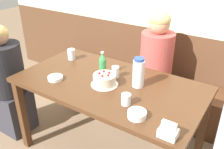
{
  "coord_description": "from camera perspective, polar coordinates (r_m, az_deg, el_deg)",
  "views": [
    {
      "loc": [
        1.0,
        -1.47,
        1.76
      ],
      "look_at": [
        -0.0,
        0.05,
        0.81
      ],
      "focal_mm": 40.0,
      "sensor_mm": 36.0,
      "label": 1
    }
  ],
  "objects": [
    {
      "name": "glass_tumbler_short",
      "position": [
        2.47,
        -9.26,
        4.6
      ],
      "size": [
        0.07,
        0.07,
        0.1
      ],
      "color": "silver",
      "rests_on": "dining_table"
    },
    {
      "name": "glass_water_tall",
      "position": [
        2.1,
        0.8,
        0.61
      ],
      "size": [
        0.06,
        0.06,
        0.1
      ],
      "color": "silver",
      "rests_on": "dining_table"
    },
    {
      "name": "bench_seat",
      "position": [
        2.95,
        8.46,
        -4.36
      ],
      "size": [
        2.65,
        0.38,
        0.43
      ],
      "color": "#56331E",
      "rests_on": "ground_plane"
    },
    {
      "name": "birthday_cake",
      "position": [
        1.99,
        -1.71,
        -1.21
      ],
      "size": [
        0.22,
        0.22,
        0.11
      ],
      "color": "white",
      "rests_on": "dining_table"
    },
    {
      "name": "person_pale_blue_shirt",
      "position": [
        2.66,
        -22.58,
        -1.92
      ],
      "size": [
        0.34,
        0.34,
        1.13
      ],
      "color": "#33333D",
      "rests_on": "ground_plane"
    },
    {
      "name": "person_teal_shirt",
      "position": [
        2.6,
        9.82,
        0.31
      ],
      "size": [
        0.33,
        0.34,
        1.22
      ],
      "rotation": [
        0.0,
        0.0,
        -1.57
      ],
      "color": "#33333D",
      "rests_on": "ground_plane"
    },
    {
      "name": "bowl_soup_white",
      "position": [
        1.65,
        5.72,
        -9.03
      ],
      "size": [
        0.13,
        0.13,
        0.04
      ],
      "color": "white",
      "rests_on": "dining_table"
    },
    {
      "name": "napkin_holder",
      "position": [
        1.52,
        12.73,
        -12.59
      ],
      "size": [
        0.11,
        0.08,
        0.11
      ],
      "color": "white",
      "rests_on": "dining_table"
    },
    {
      "name": "back_wall",
      "position": [
        2.76,
        12.05,
        16.34
      ],
      "size": [
        4.8,
        0.04,
        2.5
      ],
      "color": "brown",
      "rests_on": "ground_plane"
    },
    {
      "name": "soju_bottle",
      "position": [
        2.13,
        -2.17,
        2.49
      ],
      "size": [
        0.06,
        0.06,
        0.21
      ],
      "color": "#388E4C",
      "rests_on": "dining_table"
    },
    {
      "name": "water_pitcher",
      "position": [
        1.95,
        6.08,
        0.42
      ],
      "size": [
        0.09,
        0.09,
        0.24
      ],
      "color": "white",
      "rests_on": "dining_table"
    },
    {
      "name": "dining_table",
      "position": [
        2.09,
        -0.68,
        -3.94
      ],
      "size": [
        1.54,
        0.83,
        0.76
      ],
      "color": "#4C2D19",
      "rests_on": "ground_plane"
    },
    {
      "name": "glass_shot_small",
      "position": [
        1.76,
        3.23,
        -5.68
      ],
      "size": [
        0.07,
        0.07,
        0.08
      ],
      "color": "silver",
      "rests_on": "dining_table"
    },
    {
      "name": "bowl_rice_small",
      "position": [
        2.13,
        -12.84,
        -0.79
      ],
      "size": [
        0.12,
        0.12,
        0.03
      ],
      "color": "white",
      "rests_on": "dining_table"
    }
  ]
}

